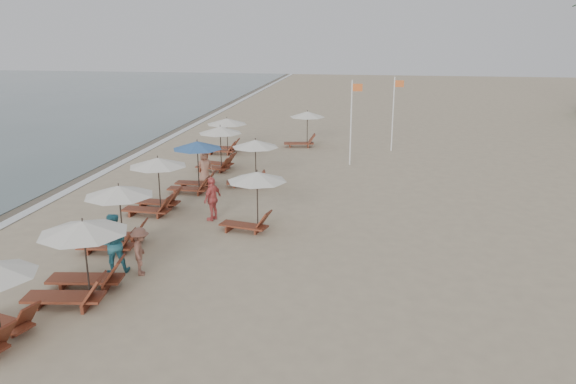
% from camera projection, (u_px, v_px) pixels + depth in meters
% --- Properties ---
extents(ground, '(160.00, 160.00, 0.00)m').
position_uv_depth(ground, '(258.00, 315.00, 15.17)').
color(ground, tan).
rests_on(ground, ground).
extents(wet_sand_band, '(3.20, 140.00, 0.01)m').
position_uv_depth(wet_sand_band, '(39.00, 191.00, 26.53)').
color(wet_sand_band, '#6B5E4C').
rests_on(wet_sand_band, ground).
extents(foam_line, '(0.50, 140.00, 0.02)m').
position_uv_depth(foam_line, '(65.00, 192.00, 26.33)').
color(foam_line, white).
rests_on(foam_line, ground).
extents(lounger_station_1, '(2.85, 2.46, 2.29)m').
position_uv_depth(lounger_station_1, '(77.00, 261.00, 15.84)').
color(lounger_station_1, brown).
rests_on(lounger_station_1, ground).
extents(lounger_station_2, '(2.59, 2.35, 2.24)m').
position_uv_depth(lounger_station_2, '(115.00, 215.00, 19.44)').
color(lounger_station_2, brown).
rests_on(lounger_station_2, ground).
extents(lounger_station_3, '(2.62, 2.36, 2.30)m').
position_uv_depth(lounger_station_3, '(154.00, 184.00, 23.26)').
color(lounger_station_3, brown).
rests_on(lounger_station_3, ground).
extents(lounger_station_4, '(2.49, 2.28, 2.36)m').
position_uv_depth(lounger_station_4, '(194.00, 165.00, 26.25)').
color(lounger_station_4, brown).
rests_on(lounger_station_4, ground).
extents(lounger_station_5, '(2.50, 2.30, 2.33)m').
position_uv_depth(lounger_station_5, '(217.00, 146.00, 30.23)').
color(lounger_station_5, brown).
rests_on(lounger_station_5, ground).
extents(lounger_station_6, '(2.53, 2.43, 2.11)m').
position_uv_depth(lounger_station_6, '(224.00, 133.00, 34.30)').
color(lounger_station_6, brown).
rests_on(lounger_station_6, ground).
extents(inland_station_0, '(2.59, 2.24, 2.22)m').
position_uv_depth(inland_station_0, '(252.00, 193.00, 21.11)').
color(inland_station_0, brown).
rests_on(inland_station_0, ground).
extents(inland_station_1, '(2.57, 2.24, 2.22)m').
position_uv_depth(inland_station_1, '(252.00, 156.00, 27.06)').
color(inland_station_1, brown).
rests_on(inland_station_1, ground).
extents(inland_station_2, '(2.66, 2.24, 2.22)m').
position_uv_depth(inland_station_2, '(304.00, 125.00, 36.12)').
color(inland_station_2, brown).
rests_on(inland_station_2, ground).
extents(beachgoer_mid_a, '(1.14, 1.04, 1.90)m').
position_uv_depth(beachgoer_mid_a, '(113.00, 243.00, 17.57)').
color(beachgoer_mid_a, teal).
rests_on(beachgoer_mid_a, ground).
extents(beachgoer_mid_b, '(0.85, 1.11, 1.51)m').
position_uv_depth(beachgoer_mid_b, '(141.00, 251.00, 17.44)').
color(beachgoer_mid_b, '#8C5847').
rests_on(beachgoer_mid_b, ground).
extents(beachgoer_far_a, '(0.74, 1.11, 1.75)m').
position_uv_depth(beachgoer_far_a, '(212.00, 199.00, 22.39)').
color(beachgoer_far_a, '#D65955').
rests_on(beachgoer_far_a, ground).
extents(beachgoer_far_b, '(0.94, 0.89, 1.62)m').
position_uv_depth(beachgoer_far_b, '(205.00, 167.00, 27.67)').
color(beachgoer_far_b, tan).
rests_on(beachgoer_far_b, ground).
extents(flag_pole_near, '(0.60, 0.08, 4.64)m').
position_uv_depth(flag_pole_near, '(352.00, 119.00, 30.97)').
color(flag_pole_near, silver).
rests_on(flag_pole_near, ground).
extents(flag_pole_far, '(0.60, 0.08, 4.49)m').
position_uv_depth(flag_pole_far, '(394.00, 110.00, 34.56)').
color(flag_pole_far, silver).
rests_on(flag_pole_far, ground).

